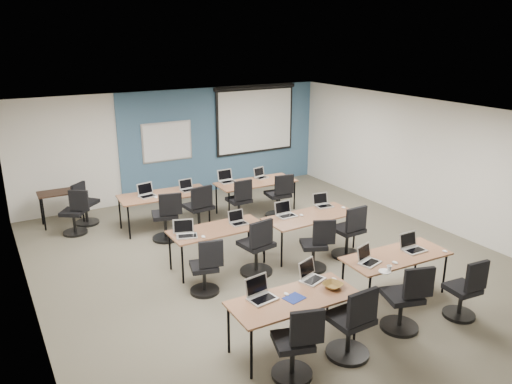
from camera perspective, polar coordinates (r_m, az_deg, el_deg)
floor at (r=9.30m, az=1.69°, el=-7.89°), size 8.00×9.00×0.02m
ceiling at (r=8.48m, az=1.86°, el=8.75°), size 8.00×9.00×0.02m
wall_back at (r=12.72m, az=-8.94°, el=5.45°), size 8.00×0.04×2.70m
wall_front at (r=5.79m, az=26.30°, el=-11.91°), size 8.00×0.04×2.70m
wall_left at (r=7.63m, az=-24.86°, el=-4.56°), size 0.04×9.00×2.70m
wall_right at (r=11.34m, az=19.29°, el=3.13°), size 0.04×9.00×2.70m
blue_accent_panel at (r=13.18m, az=-3.81°, el=6.06°), size 5.50×0.04×2.70m
whiteboard at (r=12.53m, az=-10.13°, el=5.67°), size 1.28×0.03×0.98m
projector_screen at (r=13.46m, az=-0.06°, el=8.68°), size 2.40×0.10×1.82m
training_table_front_left at (r=6.70m, az=4.35°, el=-12.33°), size 1.74×0.73×0.73m
training_table_front_right at (r=8.13m, az=15.72°, el=-7.26°), size 1.72×0.72×0.73m
training_table_mid_left at (r=8.87m, az=-4.43°, el=-4.46°), size 1.70×0.71×0.73m
training_table_mid_right at (r=9.50m, az=6.22°, el=-2.93°), size 1.79×0.75×0.73m
training_table_back_left at (r=10.85m, az=-10.44°, el=-0.44°), size 1.90×0.79×0.73m
training_table_back_right at (r=11.55m, az=-0.01°, el=0.99°), size 1.85×0.77×0.73m
laptop_0 at (r=6.62m, az=0.51°, el=-11.51°), size 0.36×0.31×0.27m
mouse_0 at (r=6.73m, az=3.50°, el=-11.56°), size 0.08×0.11×0.03m
task_chair_0 at (r=6.30m, az=4.60°, el=-17.44°), size 0.53×0.51×0.99m
laptop_1 at (r=7.12m, az=6.25°, el=-9.42°), size 0.34×0.29×0.26m
mouse_1 at (r=7.17m, az=8.93°, el=-9.81°), size 0.07×0.10×0.03m
task_chair_1 at (r=6.72m, az=10.89°, el=-15.00°), size 0.57×0.57×1.05m
laptop_2 at (r=7.75m, az=12.65°, el=-7.42°), size 0.32×0.28×0.25m
mouse_2 at (r=7.83m, az=15.61°, el=-7.78°), size 0.07×0.11×0.04m
task_chair_2 at (r=7.44m, az=16.67°, el=-12.08°), size 0.56×0.54×1.02m
laptop_3 at (r=8.34m, az=17.41°, el=-5.92°), size 0.35×0.30×0.27m
mouse_3 at (r=8.46m, az=20.79°, el=-6.35°), size 0.08×0.11×0.03m
task_chair_3 at (r=8.03m, az=22.77°, el=-10.70°), size 0.47×0.47×0.96m
laptop_4 at (r=8.58m, az=-8.06°, el=-4.55°), size 0.35×0.30×0.27m
mouse_4 at (r=8.49m, az=-6.03°, el=-5.10°), size 0.09×0.12×0.04m
task_chair_4 at (r=8.10m, az=-5.72°, el=-9.00°), size 0.48×0.48×0.96m
laptop_5 at (r=9.03m, az=-2.09°, el=-3.26°), size 0.30×0.26×0.23m
mouse_5 at (r=8.90m, az=-0.27°, el=-3.91°), size 0.08×0.10×0.03m
task_chair_5 at (r=8.66m, az=0.15°, el=-6.75°), size 0.58×0.58×1.05m
laptop_6 at (r=9.41m, az=3.37°, el=-2.35°), size 0.35×0.30×0.26m
mouse_6 at (r=9.45m, az=5.21°, el=-2.65°), size 0.08×0.11×0.04m
task_chair_6 at (r=8.88m, az=6.88°, el=-6.49°), size 0.52×0.49×0.97m
laptop_7 at (r=10.00m, az=7.64°, el=-1.26°), size 0.33×0.28×0.25m
mouse_7 at (r=9.96m, az=9.96°, el=-1.76°), size 0.06×0.10×0.04m
task_chair_7 at (r=9.45m, az=10.59°, el=-4.92°), size 0.57×0.57×1.04m
laptop_8 at (r=10.75m, az=-12.39°, el=-0.13°), size 0.35×0.30×0.27m
mouse_8 at (r=10.61m, az=-11.38°, el=-0.60°), size 0.09×0.12×0.04m
task_chair_8 at (r=10.19m, az=-10.18°, el=-3.19°), size 0.56×0.55×1.03m
laptop_9 at (r=10.99m, az=-7.87°, el=0.49°), size 0.31×0.26×0.24m
mouse_9 at (r=10.96m, az=-6.29°, el=0.25°), size 0.09×0.12×0.04m
task_chair_9 at (r=10.49m, az=-6.46°, el=-2.34°), size 0.58×0.58×1.05m
laptop_10 at (r=11.53m, az=-3.37°, el=1.50°), size 0.36×0.31×0.27m
mouse_10 at (r=11.46m, az=-1.44°, el=1.15°), size 0.06×0.10×0.03m
task_chair_10 at (r=10.99m, az=-1.84°, el=-1.41°), size 0.52×0.52×1.00m
laptop_11 at (r=11.83m, az=0.54°, el=1.92°), size 0.31×0.26×0.24m
mouse_11 at (r=11.89m, az=2.68°, el=1.74°), size 0.08×0.10×0.03m
task_chair_11 at (r=11.29m, az=2.67°, el=-0.81°), size 0.56×0.56×1.03m
blue_mousepad at (r=6.67m, az=4.40°, el=-11.99°), size 0.30×0.27×0.01m
snack_bowl at (r=6.95m, az=8.77°, el=-10.47°), size 0.39×0.39×0.08m
snack_plate at (r=7.54m, az=14.51°, el=-8.77°), size 0.21×0.21×0.01m
coffee_cup at (r=7.57m, az=14.98°, el=-8.43°), size 0.08×0.08×0.06m
utility_table at (r=11.58m, az=-21.46°, el=-0.40°), size 0.92×0.51×0.75m
spare_chair_a at (r=11.46m, az=-19.03°, el=-1.62°), size 0.60×0.51×0.99m
spare_chair_b at (r=10.99m, az=-19.94°, el=-2.58°), size 0.56×0.50×0.98m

